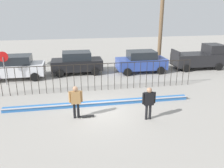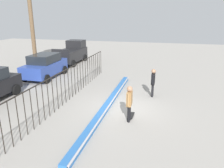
% 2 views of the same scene
% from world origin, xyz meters
% --- Properties ---
extents(ground_plane, '(60.00, 60.00, 0.00)m').
position_xyz_m(ground_plane, '(0.00, 0.00, 0.00)').
color(ground_plane, '#9E9991').
extents(bowl_coping_ledge, '(11.00, 0.40, 0.27)m').
position_xyz_m(bowl_coping_ledge, '(0.00, 0.84, 0.12)').
color(bowl_coping_ledge, '#2D6BB7').
rests_on(bowl_coping_ledge, ground).
extents(perimeter_fence, '(14.04, 0.04, 1.93)m').
position_xyz_m(perimeter_fence, '(0.00, 3.37, 1.18)').
color(perimeter_fence, black).
rests_on(perimeter_fence, ground).
extents(skateboarder, '(0.72, 0.27, 1.77)m').
position_xyz_m(skateboarder, '(-1.42, -0.59, 1.06)').
color(skateboarder, black).
rests_on(skateboarder, ground).
extents(skateboard, '(0.80, 0.20, 0.07)m').
position_xyz_m(skateboard, '(-0.89, -0.64, 0.06)').
color(skateboard, black).
rests_on(skateboard, ground).
extents(camera_operator, '(0.71, 0.27, 1.76)m').
position_xyz_m(camera_operator, '(2.26, -1.42, 1.05)').
color(camera_operator, black).
rests_on(camera_operator, ground).
extents(parked_car_white, '(4.30, 2.12, 1.90)m').
position_xyz_m(parked_car_white, '(-5.84, 7.27, 0.97)').
color(parked_car_white, silver).
rests_on(parked_car_white, ground).
extents(parked_car_black, '(4.30, 2.12, 1.90)m').
position_xyz_m(parked_car_black, '(-1.02, 7.95, 0.97)').
color(parked_car_black, black).
rests_on(parked_car_black, ground).
extents(parked_car_blue, '(4.30, 2.12, 1.90)m').
position_xyz_m(parked_car_blue, '(4.55, 7.32, 0.97)').
color(parked_car_blue, '#2D479E').
rests_on(parked_car_blue, ground).
extents(pickup_truck, '(4.70, 2.12, 2.24)m').
position_xyz_m(pickup_truck, '(10.34, 7.57, 1.04)').
color(pickup_truck, black).
rests_on(pickup_truck, ground).
extents(stop_sign, '(0.76, 0.07, 2.50)m').
position_xyz_m(stop_sign, '(-6.38, 5.87, 1.62)').
color(stop_sign, slate).
rests_on(stop_sign, ground).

